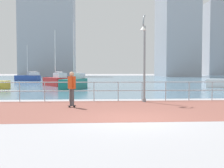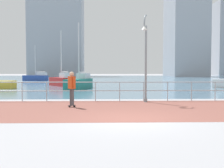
# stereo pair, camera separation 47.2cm
# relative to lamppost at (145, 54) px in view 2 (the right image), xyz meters

# --- Properties ---
(ground) EXTENTS (220.00, 220.00, 0.00)m
(ground) POSITION_rel_lamppost_xyz_m (-1.36, 34.74, -2.67)
(ground) COLOR #9E9EA3
(brick_paving) EXTENTS (28.00, 6.62, 0.01)m
(brick_paving) POSITION_rel_lamppost_xyz_m (-1.36, -2.55, -2.67)
(brick_paving) COLOR brown
(brick_paving) RESTS_ON ground
(harbor_water) EXTENTS (180.00, 88.00, 0.00)m
(harbor_water) POSITION_rel_lamppost_xyz_m (-1.36, 45.77, -2.67)
(harbor_water) COLOR slate
(harbor_water) RESTS_ON ground
(waterfront_railing) EXTENTS (25.25, 0.06, 1.12)m
(waterfront_railing) POSITION_rel_lamppost_xyz_m (-1.36, 0.77, -1.90)
(waterfront_railing) COLOR #9EADB7
(waterfront_railing) RESTS_ON ground
(lamppost) EXTENTS (0.45, 0.79, 4.83)m
(lamppost) POSITION_rel_lamppost_xyz_m (0.00, 0.00, 0.00)
(lamppost) COLOR gray
(lamppost) RESTS_ON ground
(skateboarder) EXTENTS (0.39, 0.51, 1.70)m
(skateboarder) POSITION_rel_lamppost_xyz_m (-3.82, -1.86, -1.65)
(skateboarder) COLOR black
(skateboarder) RESTS_ON ground
(sailboat_navy) EXTENTS (4.69, 2.76, 6.30)m
(sailboat_navy) POSITION_rel_lamppost_xyz_m (-14.40, 34.10, -2.07)
(sailboat_navy) COLOR #284799
(sailboat_navy) RESTS_ON ground
(sailboat_gray) EXTENTS (3.53, 4.67, 6.43)m
(sailboat_gray) POSITION_rel_lamppost_xyz_m (-7.18, 16.91, -2.06)
(sailboat_gray) COLOR #B21E1E
(sailboat_gray) RESTS_ON ground
(sailboat_red) EXTENTS (2.52, 4.76, 6.40)m
(sailboat_red) POSITION_rel_lamppost_xyz_m (-4.66, 11.73, -2.06)
(sailboat_red) COLOR #197266
(sailboat_red) RESTS_ON ground
(tower_steel) EXTENTS (17.73, 12.66, 33.11)m
(tower_steel) POSITION_rel_lamppost_xyz_m (-18.34, 79.67, 13.05)
(tower_steel) COLOR #A3A8B2
(tower_steel) RESTS_ON ground
(tower_beige) EXTENTS (10.72, 16.13, 43.15)m
(tower_beige) POSITION_rel_lamppost_xyz_m (23.91, 72.10, 18.07)
(tower_beige) COLOR #A3A8B2
(tower_beige) RESTS_ON ground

